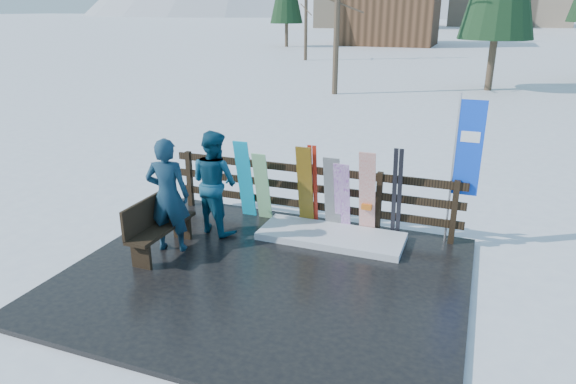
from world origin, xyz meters
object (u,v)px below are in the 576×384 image
at_px(snowboard_0, 245,179).
at_px(snowboard_2, 305,187).
at_px(bench, 158,223).
at_px(person_front, 168,195).
at_px(snowboard_3, 342,198).
at_px(person_back, 214,182).
at_px(snowboard_1, 262,187).
at_px(rental_flag, 465,154).
at_px(snowboard_5, 367,194).
at_px(snowboard_4, 332,194).

xyz_separation_m(snowboard_0, snowboard_2, (1.22, 0.00, 0.00)).
bearing_deg(bench, person_front, 48.78).
xyz_separation_m(snowboard_3, person_back, (-2.16, -0.75, 0.27)).
xyz_separation_m(snowboard_1, person_back, (-0.60, -0.75, 0.26)).
distance_m(bench, snowboard_1, 2.16).
bearing_deg(snowboard_1, person_front, -118.98).
relative_size(bench, rental_flag, 0.58).
xyz_separation_m(bench, snowboard_5, (3.09, 1.86, 0.28)).
bearing_deg(person_back, bench, 85.42).
height_order(rental_flag, person_back, rental_flag).
distance_m(snowboard_2, snowboard_4, 0.52).
height_order(bench, snowboard_1, snowboard_1).
xyz_separation_m(bench, snowboard_1, (1.08, 1.86, 0.17)).
xyz_separation_m(snowboard_2, person_front, (-1.80, -1.70, 0.18)).
xyz_separation_m(snowboard_3, person_front, (-2.50, -1.70, 0.30)).
height_order(snowboard_0, snowboard_3, snowboard_0).
bearing_deg(snowboard_3, bench, -144.87).
relative_size(snowboard_0, snowboard_3, 1.17).
xyz_separation_m(snowboard_5, person_front, (-2.95, -1.70, 0.17)).
bearing_deg(snowboard_3, snowboard_0, -180.00).
distance_m(bench, snowboard_4, 3.09).
bearing_deg(person_front, bench, 32.84).
bearing_deg(snowboard_2, snowboard_1, 180.00).
bearing_deg(snowboard_1, snowboard_0, -180.00).
height_order(snowboard_0, snowboard_5, snowboard_5).
relative_size(bench, snowboard_5, 0.92).
relative_size(snowboard_0, person_back, 0.85).
distance_m(snowboard_4, rental_flag, 2.36).
height_order(bench, rental_flag, rental_flag).
distance_m(snowboard_1, person_front, 1.97).
xyz_separation_m(snowboard_1, snowboard_2, (0.86, -0.00, 0.10)).
xyz_separation_m(snowboard_3, snowboard_4, (-0.18, 0.00, 0.04)).
xyz_separation_m(snowboard_0, snowboard_3, (1.92, 0.00, -0.12)).
xyz_separation_m(snowboard_1, rental_flag, (3.55, 0.27, 0.92)).
height_order(snowboard_5, rental_flag, rental_flag).
distance_m(snowboard_3, person_front, 3.04).
distance_m(snowboard_5, person_back, 2.72).
distance_m(snowboard_0, snowboard_4, 1.74).
relative_size(snowboard_5, person_back, 0.86).
bearing_deg(snowboard_0, rental_flag, 3.96).
height_order(snowboard_0, snowboard_1, snowboard_0).
xyz_separation_m(snowboard_5, rental_flag, (1.53, 0.27, 0.81)).
relative_size(snowboard_1, snowboard_5, 0.86).
bearing_deg(snowboard_4, snowboard_2, -180.00).
bearing_deg(bench, snowboard_5, 31.01).
distance_m(snowboard_2, snowboard_5, 1.15).
xyz_separation_m(bench, rental_flag, (4.63, 2.13, 1.09)).
relative_size(snowboard_0, person_front, 0.83).
bearing_deg(snowboard_3, snowboard_2, 180.00).
height_order(snowboard_0, person_front, person_front).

